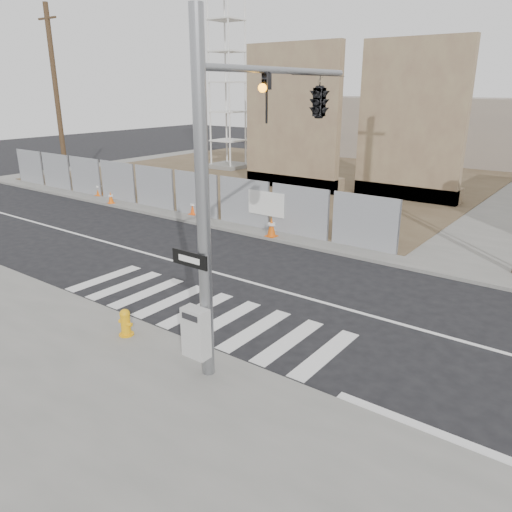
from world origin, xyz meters
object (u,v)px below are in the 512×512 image
Objects in this scene: traffic_cone_c at (193,207)px; traffic_cone_b at (111,197)px; signal_pole at (285,135)px; fire_hydrant at (125,322)px; traffic_cone_d at (272,227)px; traffic_cone_a at (99,189)px; crane_tower at (226,37)px.

traffic_cone_b is at bearing -170.68° from traffic_cone_c.
fire_hydrant is (-2.70, -2.69, -4.33)m from signal_pole.
traffic_cone_c is 5.11m from traffic_cone_d.
traffic_cone_c reaches higher than traffic_cone_b.
signal_pole is at bearing -53.13° from traffic_cone_d.
traffic_cone_a reaches higher than traffic_cone_b.
signal_pole is 5.77m from fire_hydrant.
crane_tower is 19.99m from traffic_cone_d.
traffic_cone_c reaches higher than fire_hydrant.
signal_pole is 8.92m from traffic_cone_d.
traffic_cone_d is at bearing -44.96° from crane_tower.
crane_tower is 23.29× the size of traffic_cone_a.
crane_tower is at bearing 132.57° from signal_pole.
traffic_cone_a is 2.28m from traffic_cone_b.
traffic_cone_c is (5.02, 0.82, 0.05)m from traffic_cone_b.
traffic_cone_c is at bearing -0.33° from traffic_cone_a.
traffic_cone_c is (-9.74, 7.09, -4.31)m from signal_pole.
crane_tower is 27.66m from fire_hydrant.
signal_pole is 26.21m from crane_tower.
traffic_cone_d reaches higher than traffic_cone_a.
crane_tower is 16.62m from traffic_cone_c.
crane_tower is 14.66m from traffic_cone_a.
signal_pole reaches higher than traffic_cone_b.
traffic_cone_b is 5.09m from traffic_cone_c.
signal_pole reaches higher than traffic_cone_c.
crane_tower reaches higher than traffic_cone_c.
traffic_cone_b is 10.06m from traffic_cone_d.
traffic_cone_a reaches higher than fire_hydrant.
crane_tower reaches higher than signal_pole.
crane_tower is at bearing 106.36° from fire_hydrant.
fire_hydrant is at bearing -135.09° from signal_pole.
traffic_cone_b is (2.11, -0.87, -0.08)m from traffic_cone_a.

